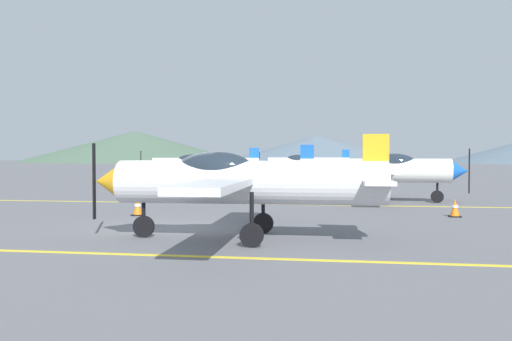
# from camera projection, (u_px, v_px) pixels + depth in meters

# --- Properties ---
(ground_plane) EXTENTS (400.00, 400.00, 0.00)m
(ground_plane) POSITION_uv_depth(u_px,v_px,m) (175.00, 230.00, 13.81)
(ground_plane) COLOR slate
(apron_line_near) EXTENTS (80.00, 0.16, 0.01)m
(apron_line_near) POSITION_uv_depth(u_px,v_px,m) (121.00, 254.00, 10.40)
(apron_line_near) COLOR yellow
(apron_line_near) RESTS_ON ground_plane
(apron_line_far) EXTENTS (80.00, 0.16, 0.01)m
(apron_line_far) POSITION_uv_depth(u_px,v_px,m) (233.00, 204.00, 21.43)
(apron_line_far) COLOR yellow
(apron_line_far) RESTS_ON ground_plane
(airplane_near) EXTENTS (7.11, 8.20, 2.46)m
(airplane_near) POSITION_uv_depth(u_px,v_px,m) (239.00, 181.00, 12.24)
(airplane_near) COLOR silver
(airplane_near) RESTS_ON ground_plane
(airplane_mid) EXTENTS (7.14, 8.22, 2.46)m
(airplane_mid) POSITION_uv_depth(u_px,v_px,m) (381.00, 170.00, 22.32)
(airplane_mid) COLOR white
(airplane_mid) RESTS_ON ground_plane
(airplane_far) EXTENTS (7.21, 8.21, 2.46)m
(airplane_far) POSITION_uv_depth(u_px,v_px,m) (202.00, 166.00, 31.10)
(airplane_far) COLOR white
(airplane_far) RESTS_ON ground_plane
(airplane_back) EXTENTS (7.11, 8.21, 2.46)m
(airplane_back) POSITION_uv_depth(u_px,v_px,m) (305.00, 163.00, 40.76)
(airplane_back) COLOR silver
(airplane_back) RESTS_ON ground_plane
(traffic_cone_front) EXTENTS (0.36, 0.36, 0.59)m
(traffic_cone_front) POSITION_uv_depth(u_px,v_px,m) (138.00, 207.00, 17.18)
(traffic_cone_front) COLOR black
(traffic_cone_front) RESTS_ON ground_plane
(traffic_cone_side) EXTENTS (0.36, 0.36, 0.59)m
(traffic_cone_side) POSITION_uv_depth(u_px,v_px,m) (455.00, 208.00, 16.78)
(traffic_cone_side) COLOR black
(traffic_cone_side) RESTS_ON ground_plane
(hill_left) EXTENTS (74.76, 74.76, 10.30)m
(hill_left) POSITION_uv_depth(u_px,v_px,m) (136.00, 147.00, 173.91)
(hill_left) COLOR #4C6651
(hill_left) RESTS_ON ground_plane
(hill_centerleft) EXTENTS (52.14, 52.14, 7.21)m
(hill_centerleft) POSITION_uv_depth(u_px,v_px,m) (316.00, 150.00, 135.14)
(hill_centerleft) COLOR slate
(hill_centerleft) RESTS_ON ground_plane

